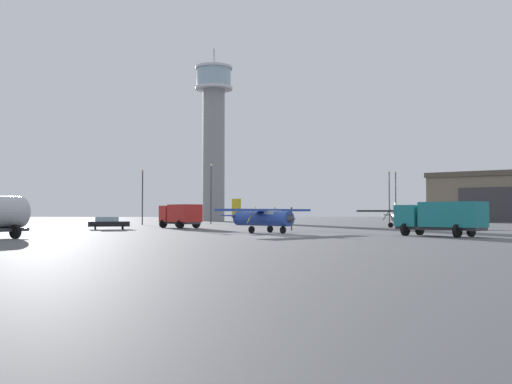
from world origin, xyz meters
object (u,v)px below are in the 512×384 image
object	(u,v)px
truck_box_teal	(441,217)
light_post_east	(142,192)
light_post_west	(211,188)
airplane_blue	(262,217)
light_post_north	(389,192)
control_tower	(214,131)
car_black	(108,223)
light_post_centre	(396,192)
truck_box_red	(181,215)
airplane_black	(400,216)

from	to	relation	value
truck_box_teal	light_post_east	distance (m)	52.71
truck_box_teal	light_post_west	distance (m)	53.34
airplane_blue	light_post_north	xyz separation A→B (m)	(23.66, 40.43, 3.71)
light_post_north	light_post_west	bearing A→B (deg)	178.69
control_tower	light_post_east	size ratio (longest dim) A/B	4.50
car_black	light_post_north	bearing A→B (deg)	24.40
car_black	control_tower	bearing A→B (deg)	68.79
light_post_west	light_post_centre	bearing A→B (deg)	4.75
truck_box_red	control_tower	bearing A→B (deg)	-39.41
airplane_blue	light_post_west	bearing A→B (deg)	147.24
truck_box_teal	truck_box_red	distance (m)	33.73
airplane_black	truck_box_red	xyz separation A→B (m)	(-26.68, -0.01, 0.15)
airplane_blue	light_post_north	bearing A→B (deg)	109.51
light_post_west	light_post_north	size ratio (longest dim) A/B	1.12
light_post_north	airplane_blue	bearing A→B (deg)	-120.34
truck_box_red	light_post_east	xyz separation A→B (m)	(-6.96, 18.31, 3.39)
truck_box_red	light_post_north	world-z (taller)	light_post_north
truck_box_red	airplane_blue	bearing A→B (deg)	170.60
control_tower	light_post_north	size ratio (longest dim) A/B	4.31
control_tower	light_post_west	xyz separation A→B (m)	(-0.02, -32.10, -13.79)
control_tower	truck_box_teal	bearing A→B (deg)	-77.19
truck_box_teal	car_black	xyz separation A→B (m)	(-29.38, 20.64, -0.80)
airplane_black	truck_box_teal	world-z (taller)	airplane_black
control_tower	light_post_east	world-z (taller)	control_tower
control_tower	truck_box_red	size ratio (longest dim) A/B	6.07
control_tower	airplane_blue	world-z (taller)	control_tower
truck_box_teal	light_post_centre	bearing A→B (deg)	-51.30
truck_box_red	car_black	size ratio (longest dim) A/B	1.33
truck_box_teal	car_black	world-z (taller)	truck_box_teal
light_post_west	car_black	bearing A→B (deg)	-110.22
truck_box_red	car_black	distance (m)	9.11
truck_box_teal	light_post_north	bearing A→B (deg)	-49.86
airplane_black	light_post_north	world-z (taller)	light_post_north
airplane_blue	light_post_centre	distance (m)	50.83
car_black	light_post_west	size ratio (longest dim) A/B	0.48
control_tower	light_post_north	distance (m)	46.03
car_black	light_post_east	world-z (taller)	light_post_east
car_black	light_post_centre	size ratio (longest dim) A/B	0.52
airplane_blue	car_black	world-z (taller)	airplane_blue
airplane_black	car_black	xyz separation A→B (m)	(-34.21, -5.06, -0.72)
control_tower	airplane_black	bearing A→B (deg)	-67.36
control_tower	truck_box_red	distance (m)	59.09
truck_box_red	light_post_north	bearing A→B (deg)	-90.05
control_tower	light_post_west	distance (m)	34.94
car_black	light_post_centre	xyz separation A→B (m)	(41.80, 31.74, 4.55)
control_tower	light_post_west	world-z (taller)	control_tower
car_black	airplane_blue	bearing A→B (deg)	-47.83
airplane_blue	control_tower	bearing A→B (deg)	143.99
light_post_north	airplane_black	bearing A→B (deg)	-103.26
truck_box_teal	car_black	distance (m)	35.92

